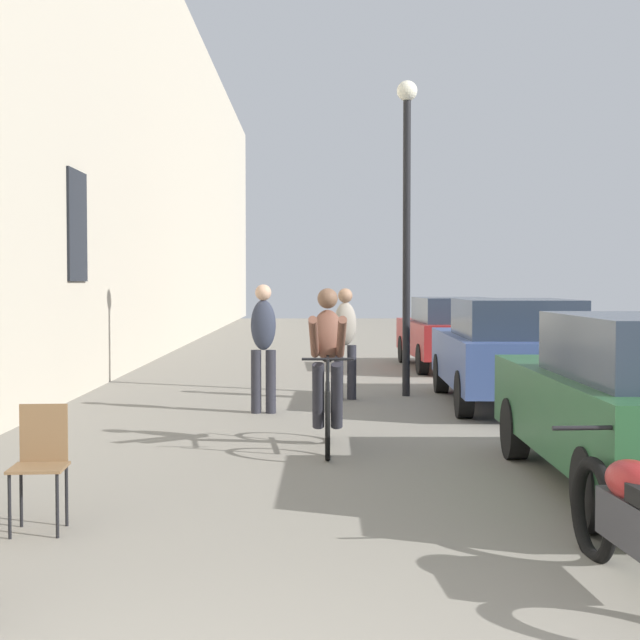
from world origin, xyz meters
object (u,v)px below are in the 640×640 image
Objects in this scene: cafe_chair_mid_toward_wall at (41,458)px; parked_car_third at (451,332)px; parked_car_second at (509,350)px; pedestrian_near at (263,341)px; street_lamp at (407,197)px; pedestrian_mid at (345,337)px; cyclist_on_bicycle at (328,372)px.

cafe_chair_mid_toward_wall is 13.53m from parked_car_third.
parked_car_second is 5.83m from parked_car_third.
street_lamp reaches higher than pedestrian_near.
pedestrian_mid reaches higher than parked_car_third.
parked_car_second is at bearing -90.19° from parked_car_third.
cafe_chair_mid_toward_wall is 0.53× the size of pedestrian_mid.
street_lamp reaches higher than pedestrian_mid.
pedestrian_mid is (0.34, 4.18, 0.14)m from cyclist_on_bicycle.
cyclist_on_bicycle reaches higher than cafe_chair_mid_toward_wall.
pedestrian_mid is at bearing 163.37° from parked_car_second.
cafe_chair_mid_toward_wall is 8.33m from parked_car_second.
cafe_chair_mid_toward_wall is at bearing -101.97° from pedestrian_near.
parked_car_second is (3.51, 0.80, -0.19)m from pedestrian_near.
pedestrian_near reaches higher than parked_car_third.
pedestrian_mid is at bearing -155.21° from street_lamp.
pedestrian_mid is at bearing -114.74° from parked_car_third.
pedestrian_near reaches higher than pedestrian_mid.
parked_car_third is (0.02, 5.83, -0.03)m from parked_car_second.
parked_car_third is (2.36, 5.13, -0.19)m from pedestrian_mid.
street_lamp reaches higher than cafe_chair_mid_toward_wall.
street_lamp is at bearing 42.38° from pedestrian_near.
parked_car_third is at bearing 61.99° from pedestrian_near.
pedestrian_mid is 0.34× the size of street_lamp.
parked_car_third reaches higher than cafe_chair_mid_toward_wall.
pedestrian_near is at bearing -137.62° from street_lamp.
cyclist_on_bicycle reaches higher than pedestrian_mid.
cyclist_on_bicycle reaches higher than parked_car_third.
parked_car_second is at bearing 52.38° from cyclist_on_bicycle.
street_lamp is (2.13, 1.94, 2.12)m from pedestrian_near.
cafe_chair_mid_toward_wall is at bearing -107.97° from pedestrian_mid.
cyclist_on_bicycle is at bearing -105.75° from street_lamp.
cyclist_on_bicycle is at bearing -72.86° from pedestrian_near.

